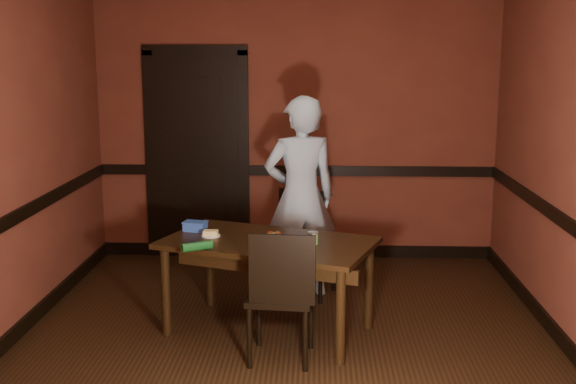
# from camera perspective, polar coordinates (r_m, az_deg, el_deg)

# --- Properties ---
(floor) EXTENTS (4.00, 4.50, 0.01)m
(floor) POSITION_cam_1_polar(r_m,az_deg,el_deg) (5.41, -0.16, -11.71)
(floor) COLOR black
(floor) RESTS_ON ground
(wall_back) EXTENTS (4.00, 0.02, 2.70)m
(wall_back) POSITION_cam_1_polar(r_m,az_deg,el_deg) (7.27, 0.63, 5.23)
(wall_back) COLOR brown
(wall_back) RESTS_ON ground
(wall_front) EXTENTS (4.00, 0.02, 2.70)m
(wall_front) POSITION_cam_1_polar(r_m,az_deg,el_deg) (2.84, -2.19, -4.22)
(wall_front) COLOR brown
(wall_front) RESTS_ON ground
(wall_left) EXTENTS (0.02, 4.50, 2.70)m
(wall_left) POSITION_cam_1_polar(r_m,az_deg,el_deg) (5.50, -21.47, 2.53)
(wall_left) COLOR brown
(wall_left) RESTS_ON ground
(wall_right) EXTENTS (0.02, 4.50, 2.70)m
(wall_right) POSITION_cam_1_polar(r_m,az_deg,el_deg) (5.34, 21.82, 2.26)
(wall_right) COLOR brown
(wall_right) RESTS_ON ground
(dado_back) EXTENTS (4.00, 0.03, 0.10)m
(dado_back) POSITION_cam_1_polar(r_m,az_deg,el_deg) (7.32, 0.61, 1.71)
(dado_back) COLOR black
(dado_back) RESTS_ON ground
(dado_left) EXTENTS (0.03, 4.50, 0.10)m
(dado_left) POSITION_cam_1_polar(r_m,az_deg,el_deg) (5.58, -21.00, -2.04)
(dado_left) COLOR black
(dado_left) RESTS_ON ground
(dado_right) EXTENTS (0.03, 4.50, 0.10)m
(dado_right) POSITION_cam_1_polar(r_m,az_deg,el_deg) (5.42, 21.33, -2.44)
(dado_right) COLOR black
(dado_right) RESTS_ON ground
(baseboard_back) EXTENTS (4.00, 0.03, 0.12)m
(baseboard_back) POSITION_cam_1_polar(r_m,az_deg,el_deg) (7.50, 0.60, -4.64)
(baseboard_back) COLOR black
(baseboard_back) RESTS_ON ground
(baseboard_left) EXTENTS (0.03, 4.50, 0.12)m
(baseboard_left) POSITION_cam_1_polar(r_m,az_deg,el_deg) (5.82, -20.42, -10.13)
(baseboard_left) COLOR black
(baseboard_left) RESTS_ON ground
(baseboard_right) EXTENTS (0.03, 4.50, 0.12)m
(baseboard_right) POSITION_cam_1_polar(r_m,az_deg,el_deg) (5.66, 20.72, -10.74)
(baseboard_right) COLOR black
(baseboard_right) RESTS_ON ground
(door) EXTENTS (1.05, 0.07, 2.20)m
(door) POSITION_cam_1_polar(r_m,az_deg,el_deg) (7.37, -7.20, 3.19)
(door) COLOR black
(door) RESTS_ON ground
(dining_table) EXTENTS (1.72, 1.32, 0.71)m
(dining_table) POSITION_cam_1_polar(r_m,az_deg,el_deg) (5.47, -1.55, -7.46)
(dining_table) COLOR black
(dining_table) RESTS_ON floor
(chair_far) EXTENTS (0.54, 0.54, 0.90)m
(chair_far) POSITION_cam_1_polar(r_m,az_deg,el_deg) (6.25, 1.60, -4.17)
(chair_far) COLOR black
(chair_far) RESTS_ON floor
(chair_near) EXTENTS (0.47, 0.47, 0.93)m
(chair_near) POSITION_cam_1_polar(r_m,az_deg,el_deg) (4.97, -0.55, -8.03)
(chair_near) COLOR black
(chair_near) RESTS_ON floor
(person) EXTENTS (0.72, 0.57, 1.73)m
(person) POSITION_cam_1_polar(r_m,az_deg,el_deg) (6.18, 0.98, -0.38)
(person) COLOR #AAC7D7
(person) RESTS_ON floor
(sandwich_plate) EXTENTS (0.27, 0.27, 0.07)m
(sandwich_plate) POSITION_cam_1_polar(r_m,az_deg,el_deg) (5.33, -1.11, -3.73)
(sandwich_plate) COLOR silver
(sandwich_plate) RESTS_ON dining_table
(sauce_jar) EXTENTS (0.08, 0.08, 0.09)m
(sauce_jar) POSITION_cam_1_polar(r_m,az_deg,el_deg) (5.25, 2.00, -3.64)
(sauce_jar) COLOR #578C43
(sauce_jar) RESTS_ON dining_table
(cheese_saucer) EXTENTS (0.15, 0.15, 0.05)m
(cheese_saucer) POSITION_cam_1_polar(r_m,az_deg,el_deg) (5.51, -6.13, -3.31)
(cheese_saucer) COLOR silver
(cheese_saucer) RESTS_ON dining_table
(food_tub) EXTENTS (0.20, 0.15, 0.07)m
(food_tub) POSITION_cam_1_polar(r_m,az_deg,el_deg) (5.68, -7.34, -2.69)
(food_tub) COLOR blue
(food_tub) RESTS_ON dining_table
(wrapped_veg) EXTENTS (0.22, 0.17, 0.06)m
(wrapped_veg) POSITION_cam_1_polar(r_m,az_deg,el_deg) (5.13, -7.22, -4.28)
(wrapped_veg) COLOR #144E1C
(wrapped_veg) RESTS_ON dining_table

